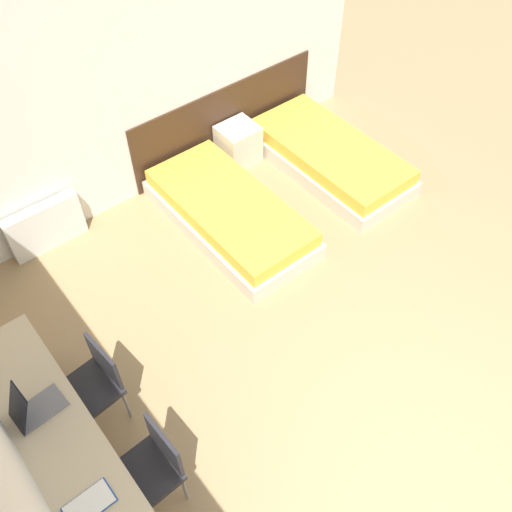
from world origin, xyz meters
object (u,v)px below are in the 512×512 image
object	(u,v)px
nightstand	(238,144)
bed_near_window	(230,213)
chair_near_notebook	(151,467)
bed_near_door	(330,157)
laptop	(32,409)
chair_near_laptop	(93,383)

from	to	relation	value
nightstand	bed_near_window	bearing A→B (deg)	-132.76
nightstand	chair_near_notebook	distance (m)	4.04
bed_near_door	nightstand	bearing A→B (deg)	132.76
bed_near_door	laptop	bearing A→B (deg)	-163.98
bed_near_window	chair_near_laptop	xyz separation A→B (m)	(-2.18, -1.10, 0.33)
chair_near_laptop	laptop	bearing A→B (deg)	-173.60
chair_near_laptop	laptop	world-z (taller)	laptop
bed_near_door	chair_near_laptop	world-z (taller)	chair_near_laptop
nightstand	chair_near_notebook	bearing A→B (deg)	-136.66
chair_near_laptop	chair_near_notebook	xyz separation A→B (m)	(0.00, -0.85, 0.00)
chair_near_laptop	laptop	xyz separation A→B (m)	(-0.46, -0.09, 0.30)
laptop	bed_near_window	bearing A→B (deg)	19.74
chair_near_notebook	nightstand	bearing A→B (deg)	41.02
bed_near_door	laptop	world-z (taller)	laptop
bed_near_window	nightstand	size ratio (longest dim) A/B	4.19
bed_near_window	chair_near_laptop	world-z (taller)	chair_near_laptop
bed_near_window	bed_near_door	bearing A→B (deg)	0.00
bed_near_door	laptop	xyz separation A→B (m)	(-4.15, -1.19, 0.63)
laptop	bed_near_door	bearing A→B (deg)	11.48
bed_near_window	nightstand	bearing A→B (deg)	47.24
bed_near_window	bed_near_door	size ratio (longest dim) A/B	1.00
nightstand	chair_near_laptop	world-z (taller)	chair_near_laptop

